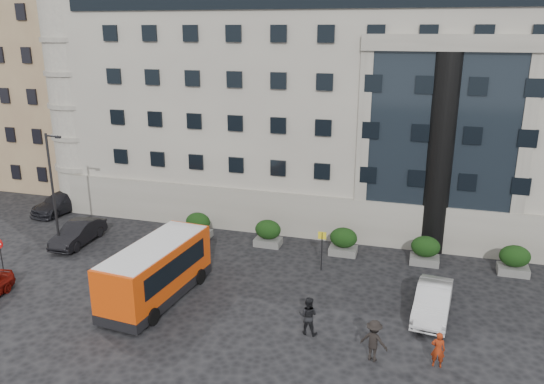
{
  "coord_description": "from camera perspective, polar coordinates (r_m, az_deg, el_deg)",
  "views": [
    {
      "loc": [
        11.09,
        -24.55,
        14.34
      ],
      "look_at": [
        2.52,
        4.33,
        5.0
      ],
      "focal_mm": 35.0,
      "sensor_mm": 36.0,
      "label": 1
    }
  ],
  "objects": [
    {
      "name": "street_lamp",
      "position": [
        37.26,
        -22.46,
        0.36
      ],
      "size": [
        1.16,
        0.18,
        8.0
      ],
      "color": "#262628",
      "rests_on": "ground"
    },
    {
      "name": "minibus",
      "position": [
        29.85,
        -12.35,
        -8.15
      ],
      "size": [
        3.37,
        7.82,
        3.18
      ],
      "rotation": [
        0.0,
        0.0,
        -0.09
      ],
      "color": "#DA410A",
      "rests_on": "ground"
    },
    {
      "name": "bus_stop_sign",
      "position": [
        32.61,
        5.39,
        -5.61
      ],
      "size": [
        0.5,
        0.08,
        2.52
      ],
      "color": "#262628",
      "rests_on": "ground"
    },
    {
      "name": "pedestrian_a",
      "position": [
        25.32,
        17.43,
        -15.87
      ],
      "size": [
        0.62,
        0.41,
        1.69
      ],
      "primitive_type": "imported",
      "rotation": [
        0.0,
        0.0,
        3.13
      ],
      "color": "maroon",
      "rests_on": "ground"
    },
    {
      "name": "hedge_b",
      "position": [
        36.39,
        -0.44,
        -4.4
      ],
      "size": [
        1.8,
        1.26,
        1.84
      ],
      "color": "#5B5B58",
      "rests_on": "ground"
    },
    {
      "name": "parked_car_b",
      "position": [
        39.12,
        -20.13,
        -4.16
      ],
      "size": [
        1.81,
        4.8,
        1.56
      ],
      "primitive_type": "imported",
      "rotation": [
        0.0,
        0.0,
        0.03
      ],
      "color": "black",
      "rests_on": "ground"
    },
    {
      "name": "parked_car_c",
      "position": [
        46.41,
        -21.69,
        -1.01
      ],
      "size": [
        3.01,
        5.71,
        1.58
      ],
      "primitive_type": "imported",
      "rotation": [
        0.0,
        0.0,
        -0.15
      ],
      "color": "black",
      "rests_on": "ground"
    },
    {
      "name": "civic_building",
      "position": [
        47.13,
        10.4,
        10.44
      ],
      "size": [
        44.0,
        24.0,
        18.0
      ],
      "primitive_type": "cube",
      "color": "gray",
      "rests_on": "ground"
    },
    {
      "name": "hedge_a",
      "position": [
        38.13,
        -7.95,
        -3.54
      ],
      "size": [
        1.8,
        1.26,
        1.84
      ],
      "color": "#5B5B58",
      "rests_on": "ground"
    },
    {
      "name": "white_taxi",
      "position": [
        29.22,
        16.9,
        -11.19
      ],
      "size": [
        2.14,
        5.01,
        1.61
      ],
      "primitive_type": "imported",
      "rotation": [
        0.0,
        0.0,
        -0.09
      ],
      "color": "silver",
      "rests_on": "ground"
    },
    {
      "name": "red_truck",
      "position": [
        50.89,
        -12.33,
        2.05
      ],
      "size": [
        2.55,
        5.08,
        2.68
      ],
      "rotation": [
        0.0,
        0.0,
        -0.05
      ],
      "color": "maroon",
      "rests_on": "ground"
    },
    {
      "name": "apartment_near",
      "position": [
        56.87,
        -22.1,
        11.62
      ],
      "size": [
        14.0,
        14.0,
        20.0
      ],
      "primitive_type": "cube",
      "color": "#8F7153",
      "rests_on": "ground"
    },
    {
      "name": "ground",
      "position": [
        30.51,
        -6.99,
        -10.95
      ],
      "size": [
        120.0,
        120.0,
        0.0
      ],
      "primitive_type": "plane",
      "color": "black",
      "rests_on": "ground"
    },
    {
      "name": "parked_car_d",
      "position": [
        49.35,
        -18.99,
        0.18
      ],
      "size": [
        2.96,
        5.12,
        1.34
      ],
      "primitive_type": "imported",
      "rotation": [
        0.0,
        0.0,
        0.16
      ],
      "color": "black",
      "rests_on": "ground"
    },
    {
      "name": "hedge_d",
      "position": [
        35.02,
        16.16,
        -6.02
      ],
      "size": [
        1.8,
        1.26,
        1.84
      ],
      "color": "#5B5B58",
      "rests_on": "ground"
    },
    {
      "name": "hedge_e",
      "position": [
        35.48,
        24.62,
        -6.65
      ],
      "size": [
        1.8,
        1.26,
        1.84
      ],
      "color": "#5B5B58",
      "rests_on": "ground"
    },
    {
      "name": "pedestrian_b",
      "position": [
        26.49,
        3.91,
        -13.13
      ],
      "size": [
        0.98,
        0.78,
        1.95
      ],
      "primitive_type": "imported",
      "rotation": [
        0.0,
        0.0,
        3.1
      ],
      "color": "black",
      "rests_on": "ground"
    },
    {
      "name": "hedge_c",
      "position": [
        35.33,
        7.69,
        -5.25
      ],
      "size": [
        1.8,
        1.26,
        1.84
      ],
      "color": "#5B5B58",
      "rests_on": "ground"
    },
    {
      "name": "apartment_far",
      "position": [
        73.31,
        -15.26,
        14.03
      ],
      "size": [
        13.0,
        13.0,
        22.0
      ],
      "primitive_type": "cube",
      "color": "#796346",
      "rests_on": "ground"
    },
    {
      "name": "pedestrian_c",
      "position": [
        25.0,
        10.89,
        -15.42
      ],
      "size": [
        1.41,
        1.03,
        1.97
      ],
      "primitive_type": "imported",
      "rotation": [
        0.0,
        0.0,
        2.89
      ],
      "color": "black",
      "rests_on": "ground"
    },
    {
      "name": "entrance_column",
      "position": [
        35.73,
        17.61,
        3.73
      ],
      "size": [
        1.8,
        1.8,
        13.0
      ],
      "primitive_type": "cylinder",
      "color": "black",
      "rests_on": "ground"
    }
  ]
}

